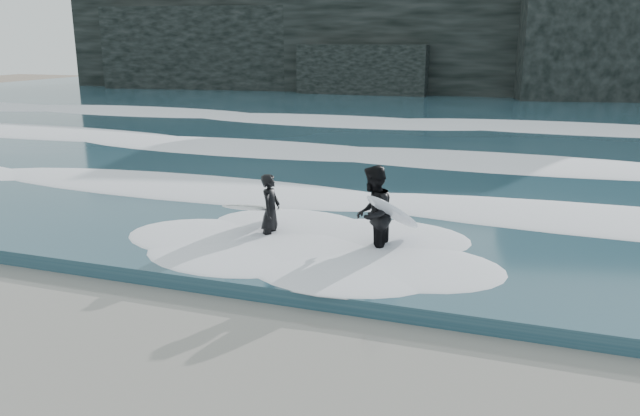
{
  "coord_description": "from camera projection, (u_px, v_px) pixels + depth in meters",
  "views": [
    {
      "loc": [
        5.08,
        -5.92,
        4.33
      ],
      "look_at": [
        0.99,
        5.71,
        1.0
      ],
      "focal_mm": 35.0,
      "sensor_mm": 36.0,
      "label": 1
    }
  ],
  "objects": [
    {
      "name": "headland",
      "position": [
        479.0,
        31.0,
        48.74
      ],
      "size": [
        70.0,
        9.0,
        10.0
      ],
      "primitive_type": "cube",
      "color": "black",
      "rests_on": "ground"
    },
    {
      "name": "surfer_left",
      "position": [
        265.0,
        210.0,
        13.3
      ],
      "size": [
        1.05,
        2.34,
        1.62
      ],
      "color": "black",
      "rests_on": "ground"
    },
    {
      "name": "sea",
      "position": [
        442.0,
        118.0,
        34.52
      ],
      "size": [
        90.0,
        52.0,
        0.3
      ],
      "primitive_type": "cube",
      "color": "#244654",
      "rests_on": "ground"
    },
    {
      "name": "foam_mid",
      "position": [
        388.0,
        151.0,
        22.61
      ],
      "size": [
        60.0,
        4.0,
        0.24
      ],
      "primitive_type": "ellipsoid",
      "color": "white",
      "rests_on": "sea"
    },
    {
      "name": "surfer_right",
      "position": [
        375.0,
        214.0,
        12.33
      ],
      "size": [
        1.33,
        2.08,
        1.97
      ],
      "color": "black",
      "rests_on": "ground"
    },
    {
      "name": "foam_near",
      "position": [
        326.0,
        196.0,
        16.24
      ],
      "size": [
        60.0,
        3.2,
        0.2
      ],
      "primitive_type": "ellipsoid",
      "color": "white",
      "rests_on": "sea"
    },
    {
      "name": "foam_far",
      "position": [
        430.0,
        121.0,
        30.8
      ],
      "size": [
        60.0,
        4.8,
        0.3
      ],
      "primitive_type": "ellipsoid",
      "color": "white",
      "rests_on": "sea"
    },
    {
      "name": "ground",
      "position": [
        104.0,
        382.0,
        8.15
      ],
      "size": [
        120.0,
        120.0,
        0.0
      ],
      "primitive_type": "plane",
      "color": "#816751",
      "rests_on": "ground"
    }
  ]
}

